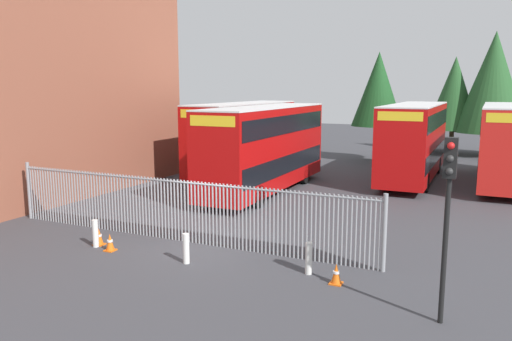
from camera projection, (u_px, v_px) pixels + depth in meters
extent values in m
plane|color=#3D3D42|center=(291.00, 199.00, 24.52)|extent=(100.00, 100.00, 0.00)
cylinder|color=gray|center=(29.00, 192.00, 20.71)|extent=(0.06, 0.06, 2.20)
cylinder|color=gray|center=(32.00, 193.00, 20.65)|extent=(0.06, 0.06, 2.20)
cylinder|color=gray|center=(34.00, 193.00, 20.59)|extent=(0.06, 0.06, 2.20)
cylinder|color=gray|center=(37.00, 193.00, 20.53)|extent=(0.06, 0.06, 2.20)
cylinder|color=gray|center=(39.00, 193.00, 20.47)|extent=(0.06, 0.06, 2.20)
cylinder|color=gray|center=(42.00, 194.00, 20.41)|extent=(0.06, 0.06, 2.20)
cylinder|color=gray|center=(44.00, 194.00, 20.36)|extent=(0.06, 0.06, 2.20)
cylinder|color=gray|center=(47.00, 194.00, 20.30)|extent=(0.06, 0.06, 2.20)
cylinder|color=gray|center=(49.00, 195.00, 20.24)|extent=(0.06, 0.06, 2.20)
cylinder|color=gray|center=(52.00, 195.00, 20.18)|extent=(0.06, 0.06, 2.20)
cylinder|color=gray|center=(54.00, 195.00, 20.12)|extent=(0.06, 0.06, 2.20)
cylinder|color=gray|center=(57.00, 196.00, 20.06)|extent=(0.06, 0.06, 2.20)
cylinder|color=gray|center=(60.00, 196.00, 20.00)|extent=(0.06, 0.06, 2.20)
cylinder|color=gray|center=(62.00, 196.00, 19.95)|extent=(0.06, 0.06, 2.20)
cylinder|color=gray|center=(65.00, 197.00, 19.89)|extent=(0.06, 0.06, 2.20)
cylinder|color=gray|center=(67.00, 197.00, 19.83)|extent=(0.06, 0.06, 2.20)
cylinder|color=gray|center=(70.00, 197.00, 19.77)|extent=(0.06, 0.06, 2.20)
cylinder|color=gray|center=(73.00, 198.00, 19.71)|extent=(0.06, 0.06, 2.20)
cylinder|color=gray|center=(76.00, 198.00, 19.65)|extent=(0.06, 0.06, 2.20)
cylinder|color=gray|center=(78.00, 198.00, 19.59)|extent=(0.06, 0.06, 2.20)
cylinder|color=gray|center=(81.00, 199.00, 19.54)|extent=(0.06, 0.06, 2.20)
cylinder|color=gray|center=(84.00, 199.00, 19.48)|extent=(0.06, 0.06, 2.20)
cylinder|color=gray|center=(87.00, 199.00, 19.42)|extent=(0.06, 0.06, 2.20)
cylinder|color=gray|center=(89.00, 200.00, 19.36)|extent=(0.06, 0.06, 2.20)
cylinder|color=gray|center=(92.00, 200.00, 19.30)|extent=(0.06, 0.06, 2.20)
cylinder|color=gray|center=(95.00, 200.00, 19.24)|extent=(0.06, 0.06, 2.20)
cylinder|color=gray|center=(98.00, 201.00, 19.19)|extent=(0.06, 0.06, 2.20)
cylinder|color=gray|center=(101.00, 201.00, 19.13)|extent=(0.06, 0.06, 2.20)
cylinder|color=gray|center=(104.00, 201.00, 19.07)|extent=(0.06, 0.06, 2.20)
cylinder|color=gray|center=(106.00, 202.00, 19.01)|extent=(0.06, 0.06, 2.20)
cylinder|color=gray|center=(109.00, 202.00, 18.95)|extent=(0.06, 0.06, 2.20)
cylinder|color=gray|center=(112.00, 202.00, 18.89)|extent=(0.06, 0.06, 2.20)
cylinder|color=gray|center=(115.00, 203.00, 18.83)|extent=(0.06, 0.06, 2.20)
cylinder|color=gray|center=(118.00, 203.00, 18.78)|extent=(0.06, 0.06, 2.20)
cylinder|color=gray|center=(121.00, 203.00, 18.72)|extent=(0.06, 0.06, 2.20)
cylinder|color=gray|center=(124.00, 204.00, 18.66)|extent=(0.06, 0.06, 2.20)
cylinder|color=gray|center=(127.00, 204.00, 18.60)|extent=(0.06, 0.06, 2.20)
cylinder|color=gray|center=(130.00, 205.00, 18.54)|extent=(0.06, 0.06, 2.20)
cylinder|color=gray|center=(133.00, 205.00, 18.48)|extent=(0.06, 0.06, 2.20)
cylinder|color=gray|center=(136.00, 205.00, 18.43)|extent=(0.06, 0.06, 2.20)
cylinder|color=gray|center=(139.00, 206.00, 18.37)|extent=(0.06, 0.06, 2.20)
cylinder|color=gray|center=(143.00, 206.00, 18.31)|extent=(0.06, 0.06, 2.20)
cylinder|color=gray|center=(146.00, 206.00, 18.25)|extent=(0.06, 0.06, 2.20)
cylinder|color=gray|center=(149.00, 207.00, 18.19)|extent=(0.06, 0.06, 2.20)
cylinder|color=gray|center=(152.00, 207.00, 18.13)|extent=(0.06, 0.06, 2.20)
cylinder|color=gray|center=(155.00, 208.00, 18.07)|extent=(0.06, 0.06, 2.20)
cylinder|color=gray|center=(158.00, 208.00, 18.02)|extent=(0.06, 0.06, 2.20)
cylinder|color=gray|center=(162.00, 208.00, 17.96)|extent=(0.06, 0.06, 2.20)
cylinder|color=gray|center=(165.00, 209.00, 17.90)|extent=(0.06, 0.06, 2.20)
cylinder|color=gray|center=(168.00, 209.00, 17.84)|extent=(0.06, 0.06, 2.20)
cylinder|color=gray|center=(171.00, 210.00, 17.78)|extent=(0.06, 0.06, 2.20)
cylinder|color=gray|center=(175.00, 210.00, 17.72)|extent=(0.06, 0.06, 2.20)
cylinder|color=gray|center=(178.00, 210.00, 17.66)|extent=(0.06, 0.06, 2.20)
cylinder|color=gray|center=(182.00, 211.00, 17.61)|extent=(0.06, 0.06, 2.20)
cylinder|color=gray|center=(185.00, 211.00, 17.55)|extent=(0.06, 0.06, 2.20)
cylinder|color=gray|center=(188.00, 212.00, 17.49)|extent=(0.06, 0.06, 2.20)
cylinder|color=gray|center=(192.00, 212.00, 17.43)|extent=(0.06, 0.06, 2.20)
cylinder|color=gray|center=(195.00, 212.00, 17.37)|extent=(0.06, 0.06, 2.20)
cylinder|color=gray|center=(199.00, 213.00, 17.31)|extent=(0.06, 0.06, 2.20)
cylinder|color=gray|center=(202.00, 213.00, 17.26)|extent=(0.06, 0.06, 2.20)
cylinder|color=gray|center=(206.00, 214.00, 17.20)|extent=(0.06, 0.06, 2.20)
cylinder|color=gray|center=(209.00, 214.00, 17.14)|extent=(0.06, 0.06, 2.20)
cylinder|color=gray|center=(213.00, 215.00, 17.08)|extent=(0.06, 0.06, 2.20)
cylinder|color=gray|center=(217.00, 215.00, 17.02)|extent=(0.06, 0.06, 2.20)
cylinder|color=gray|center=(220.00, 215.00, 16.96)|extent=(0.06, 0.06, 2.20)
cylinder|color=gray|center=(224.00, 216.00, 16.90)|extent=(0.06, 0.06, 2.20)
cylinder|color=gray|center=(227.00, 216.00, 16.85)|extent=(0.06, 0.06, 2.20)
cylinder|color=gray|center=(231.00, 217.00, 16.79)|extent=(0.06, 0.06, 2.20)
cylinder|color=gray|center=(235.00, 217.00, 16.73)|extent=(0.06, 0.06, 2.20)
cylinder|color=gray|center=(239.00, 218.00, 16.67)|extent=(0.06, 0.06, 2.20)
cylinder|color=gray|center=(242.00, 218.00, 16.61)|extent=(0.06, 0.06, 2.20)
cylinder|color=gray|center=(246.00, 219.00, 16.55)|extent=(0.06, 0.06, 2.20)
cylinder|color=gray|center=(250.00, 219.00, 16.49)|extent=(0.06, 0.06, 2.20)
cylinder|color=gray|center=(254.00, 220.00, 16.44)|extent=(0.06, 0.06, 2.20)
cylinder|color=gray|center=(258.00, 220.00, 16.38)|extent=(0.06, 0.06, 2.20)
cylinder|color=gray|center=(262.00, 221.00, 16.32)|extent=(0.06, 0.06, 2.20)
cylinder|color=gray|center=(266.00, 221.00, 16.26)|extent=(0.06, 0.06, 2.20)
cylinder|color=gray|center=(270.00, 222.00, 16.20)|extent=(0.06, 0.06, 2.20)
cylinder|color=gray|center=(274.00, 222.00, 16.14)|extent=(0.06, 0.06, 2.20)
cylinder|color=gray|center=(278.00, 223.00, 16.09)|extent=(0.06, 0.06, 2.20)
cylinder|color=gray|center=(282.00, 223.00, 16.03)|extent=(0.06, 0.06, 2.20)
cylinder|color=gray|center=(286.00, 224.00, 15.97)|extent=(0.06, 0.06, 2.20)
cylinder|color=gray|center=(290.00, 224.00, 15.91)|extent=(0.06, 0.06, 2.20)
cylinder|color=gray|center=(294.00, 225.00, 15.85)|extent=(0.06, 0.06, 2.20)
cylinder|color=gray|center=(298.00, 225.00, 15.79)|extent=(0.06, 0.06, 2.20)
cylinder|color=gray|center=(303.00, 226.00, 15.73)|extent=(0.06, 0.06, 2.20)
cylinder|color=gray|center=(307.00, 226.00, 15.68)|extent=(0.06, 0.06, 2.20)
cylinder|color=gray|center=(311.00, 227.00, 15.62)|extent=(0.06, 0.06, 2.20)
cylinder|color=gray|center=(315.00, 227.00, 15.56)|extent=(0.06, 0.06, 2.20)
cylinder|color=gray|center=(320.00, 228.00, 15.50)|extent=(0.06, 0.06, 2.20)
cylinder|color=gray|center=(324.00, 228.00, 15.44)|extent=(0.06, 0.06, 2.20)
cylinder|color=gray|center=(329.00, 229.00, 15.38)|extent=(0.06, 0.06, 2.20)
cylinder|color=gray|center=(333.00, 229.00, 15.32)|extent=(0.06, 0.06, 2.20)
cylinder|color=gray|center=(337.00, 230.00, 15.27)|extent=(0.06, 0.06, 2.20)
cylinder|color=gray|center=(342.00, 230.00, 15.21)|extent=(0.06, 0.06, 2.20)
cylinder|color=gray|center=(347.00, 231.00, 15.15)|extent=(0.06, 0.06, 2.20)
cylinder|color=gray|center=(351.00, 231.00, 15.09)|extent=(0.06, 0.06, 2.20)
cylinder|color=gray|center=(356.00, 232.00, 15.03)|extent=(0.06, 0.06, 2.20)
cylinder|color=gray|center=(360.00, 233.00, 14.97)|extent=(0.06, 0.06, 2.20)
cylinder|color=gray|center=(365.00, 233.00, 14.92)|extent=(0.06, 0.06, 2.20)
cylinder|color=gray|center=(370.00, 234.00, 14.86)|extent=(0.06, 0.06, 2.20)
cylinder|color=gray|center=(375.00, 234.00, 14.80)|extent=(0.06, 0.06, 2.20)
cylinder|color=gray|center=(379.00, 235.00, 14.74)|extent=(0.06, 0.06, 2.20)
cylinder|color=gray|center=(384.00, 235.00, 14.68)|extent=(0.06, 0.06, 2.20)
cylinder|color=gray|center=(176.00, 182.00, 17.53)|extent=(14.45, 0.07, 0.07)
cylinder|color=gray|center=(29.00, 190.00, 20.69)|extent=(0.14, 0.14, 2.35)
cylinder|color=gray|center=(384.00, 233.00, 14.67)|extent=(0.14, 0.14, 2.35)
cube|color=#B70C0C|center=(265.00, 147.00, 25.76)|extent=(2.50, 10.80, 4.00)
cube|color=black|center=(265.00, 162.00, 25.89)|extent=(2.54, 10.37, 0.90)
cube|color=black|center=(265.00, 123.00, 25.56)|extent=(2.54, 10.37, 0.90)
cube|color=yellow|center=(213.00, 121.00, 20.70)|extent=(2.12, 0.12, 0.44)
cube|color=silver|center=(265.00, 107.00, 25.42)|extent=(2.50, 10.80, 0.08)
cylinder|color=black|center=(215.00, 192.00, 23.52)|extent=(0.30, 1.04, 1.04)
cylinder|color=black|center=(257.00, 196.00, 22.61)|extent=(0.30, 1.04, 1.04)
cylinder|color=black|center=(269.00, 172.00, 29.17)|extent=(0.30, 1.04, 1.04)
cylinder|color=black|center=(305.00, 175.00, 28.25)|extent=(0.30, 1.04, 1.04)
cube|color=#B70C0C|center=(244.00, 136.00, 31.26)|extent=(2.50, 10.80, 4.00)
cube|color=black|center=(244.00, 149.00, 31.39)|extent=(2.54, 10.37, 0.90)
cube|color=black|center=(244.00, 117.00, 31.07)|extent=(2.54, 10.37, 0.90)
cube|color=yellow|center=(198.00, 114.00, 26.21)|extent=(2.12, 0.12, 0.44)
cube|color=silver|center=(244.00, 103.00, 30.93)|extent=(2.50, 10.80, 0.08)
cylinder|color=black|center=(201.00, 172.00, 29.03)|extent=(0.30, 1.04, 1.04)
cylinder|color=black|center=(235.00, 175.00, 28.11)|extent=(0.30, 1.04, 1.04)
cylinder|color=black|center=(249.00, 158.00, 34.68)|extent=(0.30, 1.04, 1.04)
cylinder|color=black|center=(278.00, 160.00, 33.76)|extent=(0.30, 1.04, 1.04)
cube|color=#B70C0C|center=(414.00, 140.00, 29.08)|extent=(2.50, 10.80, 4.00)
cube|color=black|center=(413.00, 154.00, 29.21)|extent=(2.54, 10.37, 0.90)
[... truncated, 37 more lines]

